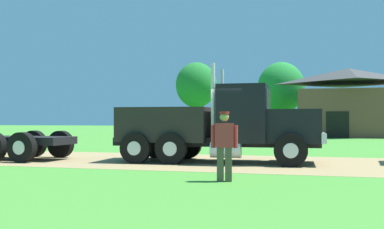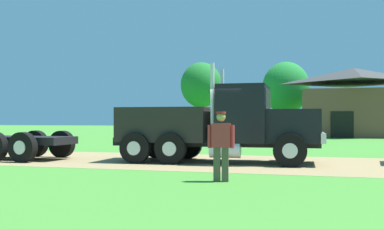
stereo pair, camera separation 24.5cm
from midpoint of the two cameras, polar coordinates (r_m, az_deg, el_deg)
name	(u,v)px [view 1 (the left image)]	position (r m, az deg, el deg)	size (l,w,h in m)	color
ground_plane	(212,162)	(16.13, 2.10, -5.97)	(200.00, 200.00, 0.00)	#42882F
dirt_track	(212,162)	(16.13, 2.10, -5.95)	(120.00, 6.42, 0.01)	#988155
truck_foreground_white	(218,126)	(15.97, 2.86, -1.42)	(7.32, 2.94, 3.38)	black
visitor_by_barrel	(224,143)	(10.94, 3.45, -3.63)	(0.64, 0.33, 1.68)	#B22D33
shed_building	(349,104)	(43.13, 18.95, 1.30)	(9.75, 8.46, 6.17)	brown
tree_left	(196,85)	(59.46, 0.43, 3.72)	(5.39, 5.39, 9.06)	#513823
tree_mid	(281,88)	(49.60, 11.00, 3.32)	(5.00, 5.00, 7.72)	#513823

